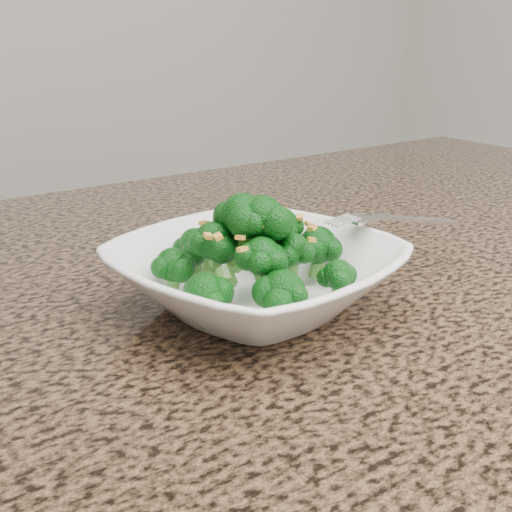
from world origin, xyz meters
TOP-DOWN VIEW (x-y plane):
  - granite_counter at (0.00, 0.30)m, footprint 1.64×1.04m
  - bowl at (-0.11, 0.28)m, footprint 0.29×0.29m
  - broccoli_pile at (-0.11, 0.28)m, footprint 0.22×0.22m
  - garlic_topping at (-0.11, 0.28)m, footprint 0.13×0.13m
  - fork at (0.03, 0.26)m, footprint 0.20×0.04m

SIDE VIEW (x-z plane):
  - granite_counter at x=0.00m, z-range 0.87..0.90m
  - bowl at x=-0.11m, z-range 0.90..0.96m
  - fork at x=0.03m, z-range 0.96..0.97m
  - broccoli_pile at x=-0.11m, z-range 0.96..1.03m
  - garlic_topping at x=-0.11m, z-range 1.03..1.03m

